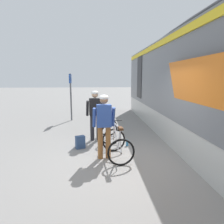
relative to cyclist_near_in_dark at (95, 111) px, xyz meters
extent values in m
plane|color=gray|center=(0.76, -1.74, -1.05)|extent=(80.00, 80.00, 0.00)
cube|color=yellow|center=(2.37, -2.40, 2.37)|extent=(0.04, 17.98, 0.20)
cube|color=black|center=(2.38, 4.02, 1.20)|extent=(0.03, 1.10, 2.29)
cylinder|color=#232328|center=(-0.11, -0.02, -0.60)|extent=(0.14, 0.14, 0.90)
cylinder|color=#232328|center=(0.11, 0.02, -0.60)|extent=(0.14, 0.14, 0.90)
cube|color=black|center=(0.00, 0.00, 0.15)|extent=(0.42, 0.30, 0.60)
cylinder|color=black|center=(-0.26, -0.01, 0.10)|extent=(0.13, 0.27, 0.56)
cylinder|color=black|center=(0.25, 0.08, 0.10)|extent=(0.13, 0.27, 0.56)
sphere|color=tan|center=(0.00, 0.00, 0.58)|extent=(0.22, 0.22, 0.22)
ellipsoid|color=white|center=(0.00, 0.00, 0.64)|extent=(0.30, 0.31, 0.14)
cylinder|color=#935B2D|center=(0.15, -1.67, -0.60)|extent=(0.14, 0.14, 0.90)
cylinder|color=#935B2D|center=(0.37, -1.65, -0.60)|extent=(0.14, 0.14, 0.90)
cube|color=#2D4C9E|center=(0.26, -1.66, 0.15)|extent=(0.40, 0.28, 0.60)
cylinder|color=#2D4C9E|center=(0.00, -1.65, 0.10)|extent=(0.12, 0.27, 0.56)
cylinder|color=#2D4C9E|center=(0.52, -1.60, 0.10)|extent=(0.12, 0.27, 0.56)
sphere|color=#9E7051|center=(0.26, -1.66, 0.58)|extent=(0.22, 0.22, 0.22)
ellipsoid|color=white|center=(0.26, -1.66, 0.64)|extent=(0.28, 0.30, 0.14)
torus|color=black|center=(0.48, 0.44, -0.70)|extent=(0.71, 0.07, 0.71)
torus|color=black|center=(0.50, -0.58, -0.70)|extent=(0.71, 0.07, 0.71)
cylinder|color=black|center=(0.49, 0.08, -0.45)|extent=(0.06, 0.64, 0.63)
cylinder|color=black|center=(0.49, -0.03, -0.15)|extent=(0.06, 0.85, 0.04)
cylinder|color=black|center=(0.50, -0.34, -0.45)|extent=(0.05, 0.28, 0.62)
cylinder|color=black|center=(0.50, -0.40, -0.73)|extent=(0.04, 0.36, 0.08)
cylinder|color=black|center=(0.50, -0.52, -0.42)|extent=(0.03, 0.14, 0.56)
cylinder|color=black|center=(0.48, 0.42, -0.42)|extent=(0.03, 0.08, 0.55)
cylinder|color=black|center=(0.48, 0.39, -0.09)|extent=(0.48, 0.04, 0.02)
cube|color=#4C2D19|center=(0.50, -0.49, -0.10)|extent=(0.11, 0.24, 0.06)
torus|color=black|center=(0.56, -1.17, -0.70)|extent=(0.71, 0.12, 0.71)
torus|color=black|center=(0.67, -2.19, -0.70)|extent=(0.71, 0.12, 0.71)
cylinder|color=silver|center=(0.60, -1.53, -0.45)|extent=(0.11, 0.64, 0.63)
cylinder|color=silver|center=(0.61, -1.65, -0.15)|extent=(0.13, 0.85, 0.04)
cylinder|color=silver|center=(0.64, -1.95, -0.45)|extent=(0.07, 0.28, 0.62)
cylinder|color=silver|center=(0.65, -2.01, -0.73)|extent=(0.07, 0.36, 0.08)
cylinder|color=silver|center=(0.66, -2.13, -0.42)|extent=(0.04, 0.15, 0.56)
cylinder|color=silver|center=(0.56, -1.20, -0.42)|extent=(0.04, 0.08, 0.55)
cylinder|color=black|center=(0.57, -1.22, -0.09)|extent=(0.48, 0.07, 0.02)
cube|color=#4C2D19|center=(0.66, -2.10, -0.10)|extent=(0.12, 0.25, 0.06)
cube|color=navy|center=(-0.47, -0.83, -0.85)|extent=(0.33, 0.27, 0.40)
cylinder|color=#338CCC|center=(1.04, -0.70, -0.96)|extent=(0.08, 0.08, 0.19)
cylinder|color=#595B60|center=(-1.28, 3.46, 0.15)|extent=(0.08, 0.08, 2.40)
cube|color=#193F99|center=(-1.28, 3.46, 1.10)|extent=(0.04, 0.70, 0.44)
camera|label=1|loc=(0.10, -6.95, 1.16)|focal=32.24mm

